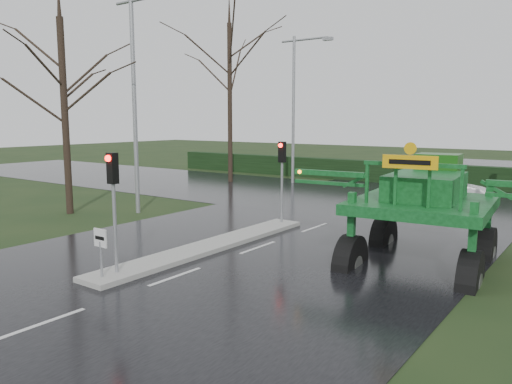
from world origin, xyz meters
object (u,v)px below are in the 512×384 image
Objects in this scene: street_light_left_near at (138,85)px; white_sedan at (448,201)px; traffic_signal_mid at (282,164)px; street_light_left_far at (297,96)px; traffic_signal_near at (113,187)px; crop_sprayer at (355,192)px; keep_left_sign at (101,245)px.

white_sedan is at bearing 48.55° from street_light_left_near.
traffic_signal_mid is 0.89× the size of white_sedan.
street_light_left_far is 12.46m from white_sedan.
traffic_signal_near is at bearing -45.47° from street_light_left_near.
street_light_left_near reaches higher than crop_sprayer.
traffic_signal_mid is at bearing -61.14° from street_light_left_far.
keep_left_sign is 0.14× the size of street_light_left_near.
street_light_left_near reaches higher than white_sedan.
traffic_signal_mid reaches higher than white_sedan.
street_light_left_near is 1.00× the size of street_light_left_far.
white_sedan is at bearing 70.07° from traffic_signal_mid.
traffic_signal_near is 1.00× the size of traffic_signal_mid.
street_light_left_near is 17.35m from white_sedan.
white_sedan is at bearing -9.46° from street_light_left_far.
street_light_left_far is (-6.89, 21.50, 4.93)m from keep_left_sign.
street_light_left_near and street_light_left_far have the same top height.
white_sedan is (10.78, -1.80, -5.99)m from street_light_left_far.
street_light_left_near is (-6.89, 7.01, 3.40)m from traffic_signal_near.
keep_left_sign is at bearing -72.22° from street_light_left_far.
crop_sprayer is 2.13× the size of white_sedan.
crop_sprayer is at bearing 49.95° from keep_left_sign.
keep_left_sign reaches higher than white_sedan.
traffic_signal_mid is at bearing 90.00° from traffic_signal_near.
street_light_left_near is 12.40m from crop_sprayer.
traffic_signal_mid is 14.68m from street_light_left_far.
traffic_signal_near is at bearing -137.54° from crop_sprayer.
traffic_signal_mid is (0.00, 8.50, 0.00)m from traffic_signal_near.
keep_left_sign is 0.16× the size of crop_sprayer.
keep_left_sign is 20.11m from white_sedan.
white_sedan is at bearing 78.85° from keep_left_sign.
white_sedan is (3.88, 19.70, -1.06)m from keep_left_sign.
street_light_left_far is at bearing 77.34° from white_sedan.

